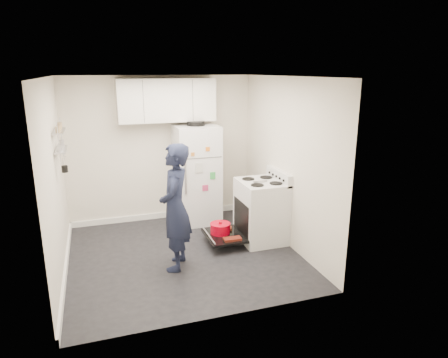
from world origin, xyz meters
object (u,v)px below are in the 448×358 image
object	(u,v)px
open_oven_door	(222,232)
refrigerator	(197,174)
electric_range	(260,211)
person	(175,207)

from	to	relation	value
open_oven_door	refrigerator	xyz separation A→B (m)	(-0.12, 1.07, 0.66)
electric_range	refrigerator	bearing A→B (deg)	123.36
open_oven_door	person	size ratio (longest dim) A/B	0.41
electric_range	open_oven_door	xyz separation A→B (m)	(-0.61, 0.03, -0.27)
electric_range	open_oven_door	world-z (taller)	electric_range
refrigerator	person	size ratio (longest dim) A/B	1.04
refrigerator	person	world-z (taller)	refrigerator
person	refrigerator	bearing A→B (deg)	176.99
electric_range	person	xyz separation A→B (m)	(-1.42, -0.47, 0.38)
electric_range	refrigerator	xyz separation A→B (m)	(-0.72, 1.10, 0.38)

